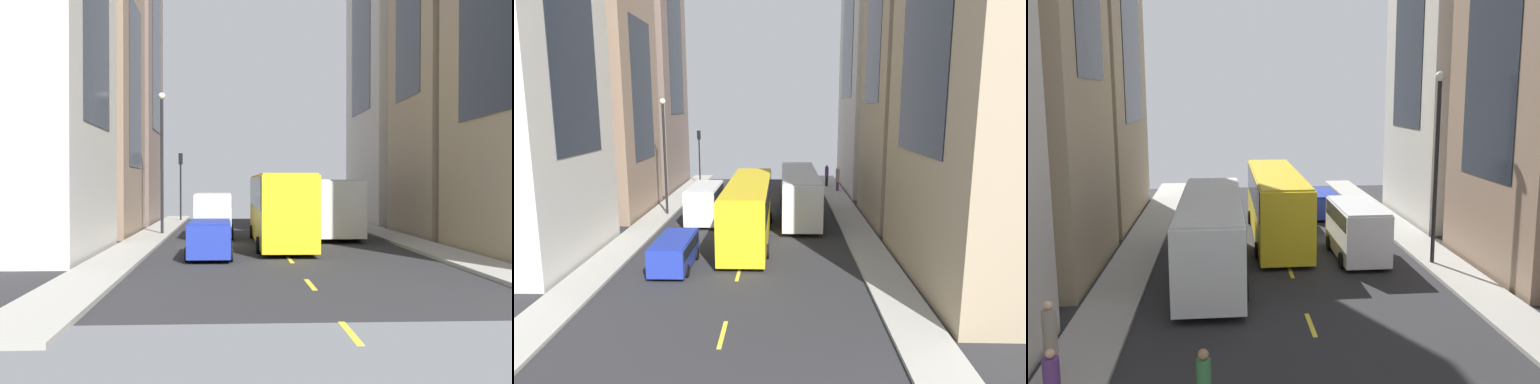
% 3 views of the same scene
% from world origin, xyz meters
% --- Properties ---
extents(ground_plane, '(40.09, 40.09, 0.00)m').
position_xyz_m(ground_plane, '(0.00, 0.00, 0.00)').
color(ground_plane, '#28282B').
extents(sidewalk_west, '(2.05, 44.00, 0.15)m').
position_xyz_m(sidewalk_west, '(-7.02, 0.00, 0.07)').
color(sidewalk_west, '#9E9B93').
rests_on(sidewalk_west, ground).
extents(sidewalk_east, '(2.05, 44.00, 0.15)m').
position_xyz_m(sidewalk_east, '(7.02, 0.00, 0.07)').
color(sidewalk_east, '#9E9B93').
rests_on(sidewalk_east, ground).
extents(lane_stripe_0, '(0.16, 2.00, 0.01)m').
position_xyz_m(lane_stripe_0, '(0.00, -21.00, 0.01)').
color(lane_stripe_0, yellow).
rests_on(lane_stripe_0, ground).
extents(lane_stripe_1, '(0.16, 2.00, 0.01)m').
position_xyz_m(lane_stripe_1, '(0.00, -15.00, 0.01)').
color(lane_stripe_1, yellow).
rests_on(lane_stripe_1, ground).
extents(lane_stripe_2, '(0.16, 2.00, 0.01)m').
position_xyz_m(lane_stripe_2, '(0.00, -9.00, 0.01)').
color(lane_stripe_2, yellow).
rests_on(lane_stripe_2, ground).
extents(lane_stripe_3, '(0.16, 2.00, 0.01)m').
position_xyz_m(lane_stripe_3, '(0.00, -3.00, 0.01)').
color(lane_stripe_3, yellow).
rests_on(lane_stripe_3, ground).
extents(lane_stripe_4, '(0.16, 2.00, 0.01)m').
position_xyz_m(lane_stripe_4, '(0.00, 3.00, 0.01)').
color(lane_stripe_4, yellow).
rests_on(lane_stripe_4, ground).
extents(lane_stripe_5, '(0.16, 2.00, 0.01)m').
position_xyz_m(lane_stripe_5, '(0.00, 9.00, 0.01)').
color(lane_stripe_5, yellow).
rests_on(lane_stripe_5, ground).
extents(lane_stripe_6, '(0.16, 2.00, 0.01)m').
position_xyz_m(lane_stripe_6, '(0.00, 15.00, 0.01)').
color(lane_stripe_6, yellow).
rests_on(lane_stripe_6, ground).
extents(building_east_0, '(8.06, 9.78, 32.63)m').
position_xyz_m(building_east_0, '(12.23, -15.03, 16.31)').
color(building_east_0, '#7A665B').
rests_on(building_east_0, ground).
extents(building_east_1, '(6.36, 8.54, 18.40)m').
position_xyz_m(building_east_1, '(11.39, -3.86, 9.20)').
color(building_east_1, '#937760').
rests_on(building_east_1, ground).
extents(city_bus_white, '(2.80, 11.62, 3.35)m').
position_xyz_m(city_bus_white, '(-3.39, -2.90, 2.01)').
color(city_bus_white, silver).
rests_on(city_bus_white, ground).
extents(streetcar_yellow, '(2.70, 12.01, 3.59)m').
position_xyz_m(streetcar_yellow, '(-0.07, 2.92, 2.12)').
color(streetcar_yellow, yellow).
rests_on(streetcar_yellow, ground).
extents(delivery_van_white, '(2.25, 5.09, 2.58)m').
position_xyz_m(delivery_van_white, '(3.36, -1.23, 1.51)').
color(delivery_van_white, white).
rests_on(delivery_van_white, ground).
extents(car_blue_0, '(1.92, 4.05, 1.56)m').
position_xyz_m(car_blue_0, '(3.31, 8.24, 0.92)').
color(car_blue_0, '#2338AD').
rests_on(car_blue_0, ground).
extents(pedestrian_waiting_curb, '(0.37, 0.37, 2.29)m').
position_xyz_m(pedestrian_waiting_curb, '(-7.38, -12.50, 1.37)').
color(pedestrian_waiting_curb, '#593372').
rests_on(pedestrian_waiting_curb, ground).
extents(pedestrian_crossing_mid, '(0.36, 0.36, 2.14)m').
position_xyz_m(pedestrian_crossing_mid, '(-6.61, -15.09, 1.29)').
color(pedestrian_crossing_mid, black).
rests_on(pedestrian_crossing_mid, ground).
extents(pedestrian_crossing_near, '(0.31, 0.31, 2.28)m').
position_xyz_m(pedestrian_crossing_near, '(-3.34, -15.40, 1.23)').
color(pedestrian_crossing_near, maroon).
rests_on(pedestrian_crossing_near, ground).
extents(traffic_light_near_corner, '(0.32, 0.44, 5.50)m').
position_xyz_m(traffic_light_near_corner, '(6.40, -16.00, 4.00)').
color(traffic_light_near_corner, black).
rests_on(traffic_light_near_corner, ground).
extents(streetlamp_near, '(0.44, 0.44, 8.48)m').
position_xyz_m(streetlamp_near, '(6.50, -2.80, 5.23)').
color(streetlamp_near, black).
rests_on(streetlamp_near, ground).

